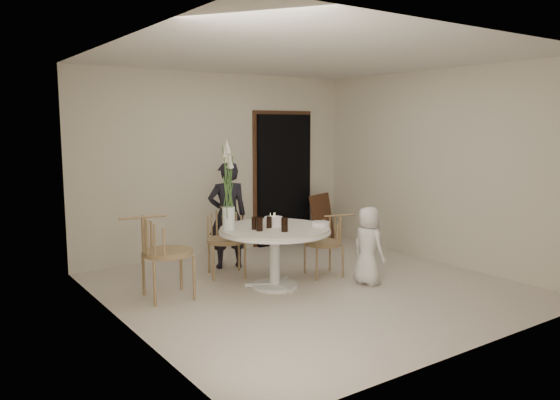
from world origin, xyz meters
TOP-DOWN VIEW (x-y plane):
  - ground at (0.00, 0.00)m, footprint 4.50×4.50m
  - room_shell at (0.00, 0.00)m, footprint 4.50×4.50m
  - doorway at (1.15, 2.19)m, footprint 1.00×0.10m
  - door_trim at (1.15, 2.23)m, footprint 1.12×0.03m
  - table at (-0.35, 0.25)m, footprint 1.33×1.33m
  - picture_frame at (1.76, 1.95)m, footprint 0.62×0.39m
  - chair_far at (-0.54, 1.13)m, footprint 0.59×0.61m
  - chair_right at (0.56, 0.28)m, footprint 0.53×0.51m
  - chair_left at (-1.70, 0.61)m, footprint 0.61×0.57m
  - girl at (-0.36, 1.37)m, footprint 0.61×0.49m
  - boy at (0.65, -0.30)m, footprint 0.32×0.48m
  - birthday_cake at (-0.31, 0.34)m, footprint 0.23×0.23m
  - cola_tumbler_a at (-0.62, 0.17)m, footprint 0.09×0.09m
  - cola_tumbler_b at (-0.40, -0.02)m, footprint 0.10×0.10m
  - cola_tumbler_c at (-0.61, 0.28)m, footprint 0.09×0.09m
  - cola_tumbler_d at (-0.43, 0.25)m, footprint 0.08×0.08m
  - plate_stack at (0.14, -0.01)m, footprint 0.25×0.25m
  - flower_vase at (-0.87, 0.44)m, footprint 0.14×0.14m

SIDE VIEW (x-z plane):
  - ground at x=0.00m, z-range 0.00..0.00m
  - picture_frame at x=1.76m, z-range 0.00..0.79m
  - boy at x=0.65m, z-range 0.00..0.96m
  - chair_right at x=0.56m, z-range 0.12..0.91m
  - chair_far at x=-0.54m, z-range 0.13..0.99m
  - table at x=-0.35m, z-range 0.25..0.98m
  - chair_left at x=-1.70m, z-range 0.14..1.11m
  - girl at x=-0.36m, z-range 0.00..1.45m
  - plate_stack at x=0.14m, z-range 0.73..0.78m
  - birthday_cake at x=-0.31m, z-range 0.71..0.86m
  - cola_tumbler_d at x=-0.43m, z-range 0.73..0.87m
  - cola_tumbler_c at x=-0.61m, z-range 0.73..0.88m
  - cola_tumbler_a at x=-0.62m, z-range 0.73..0.89m
  - cola_tumbler_b at x=-0.40m, z-range 0.73..0.89m
  - doorway at x=1.15m, z-range 0.00..2.10m
  - door_trim at x=1.15m, z-range 0.00..2.22m
  - flower_vase at x=-0.87m, z-range 0.64..1.70m
  - room_shell at x=0.00m, z-range -0.63..3.87m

